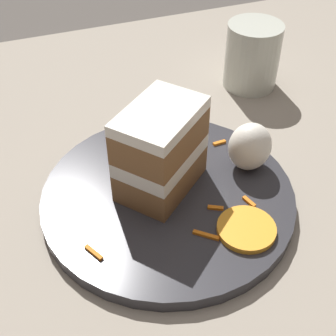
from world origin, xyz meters
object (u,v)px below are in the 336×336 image
(plate, at_px, (168,197))
(cream_dollop, at_px, (250,147))
(drinking_glass, at_px, (252,60))
(cake_slice, at_px, (161,150))
(orange_garnish, at_px, (246,229))

(plate, bearing_deg, cream_dollop, -175.69)
(cream_dollop, bearing_deg, drinking_glass, -118.85)
(cake_slice, height_order, drinking_glass, cake_slice)
(cake_slice, distance_m, cream_dollop, 0.10)
(cake_slice, distance_m, orange_garnish, 0.11)
(plate, xyz_separation_m, cream_dollop, (-0.10, -0.01, 0.04))
(cream_dollop, xyz_separation_m, drinking_glass, (-0.10, -0.17, -0.00))
(plate, bearing_deg, drinking_glass, -136.82)
(plate, height_order, cream_dollop, cream_dollop)
(cream_dollop, bearing_deg, cake_slice, -3.27)
(cake_slice, distance_m, drinking_glass, 0.26)
(cake_slice, bearing_deg, cream_dollop, -132.86)
(orange_garnish, bearing_deg, cream_dollop, -118.28)
(cake_slice, bearing_deg, plate, 153.76)
(plate, height_order, drinking_glass, drinking_glass)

